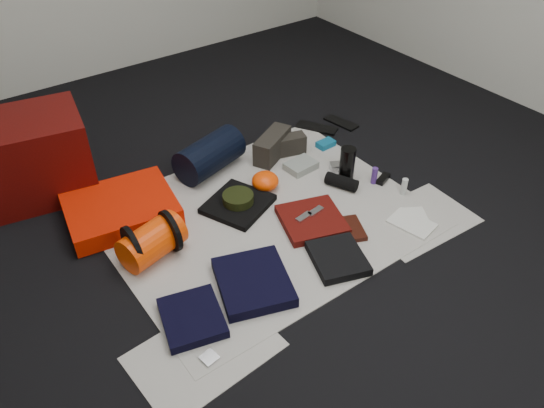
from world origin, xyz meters
TOP-DOWN VIEW (x-y plane):
  - floor at (0.00, 0.00)m, footprint 4.50×4.50m
  - newspaper_mat at (0.00, 0.00)m, footprint 1.60×1.30m
  - newspaper_sheet_front_left at (-0.70, -0.55)m, footprint 0.61×0.44m
  - newspaper_sheet_front_right at (0.65, -0.50)m, footprint 0.60×0.43m
  - red_cabinet at (-0.87, 0.95)m, footprint 0.63×0.55m
  - sleeping_pad at (-0.61, 0.46)m, footprint 0.62×0.54m
  - stuff_sack at (-0.61, 0.08)m, footprint 0.34×0.25m
  - sack_strap_left at (-0.71, 0.08)m, footprint 0.02×0.22m
  - sack_strap_right at (-0.51, 0.08)m, footprint 0.02×0.22m
  - navy_duffel at (-0.01, 0.55)m, footprint 0.46×0.32m
  - boonie_brim at (-0.07, 0.16)m, footprint 0.28×0.28m
  - boonie_crown at (-0.07, 0.16)m, footprint 0.17×0.17m
  - hiking_boot_left at (0.38, 0.45)m, footprint 0.32×0.24m
  - hiking_boot_right at (0.47, 0.43)m, footprint 0.26×0.16m
  - flip_flop_left at (0.83, 0.56)m, footprint 0.23×0.29m
  - flip_flop_right at (1.01, 0.51)m, footprint 0.13×0.25m
  - trousers_navy_a at (-0.66, -0.39)m, footprint 0.32×0.34m
  - trousers_navy_b at (-0.33, -0.38)m, footprint 0.42×0.45m
  - trousers_charcoal at (0.09, -0.48)m, footprint 0.32×0.34m
  - black_tshirt at (-0.07, 0.16)m, footprint 0.42×0.41m
  - red_shirt at (0.17, -0.19)m, footprint 0.40×0.40m
  - orange_stuff_sack at (0.15, 0.21)m, footprint 0.17×0.17m
  - first_aid_pouch at (0.44, 0.24)m, footprint 0.19×0.15m
  - water_bottle at (0.57, -0.01)m, footprint 0.11×0.11m
  - speaker at (0.51, -0.04)m, footprint 0.14×0.20m
  - compact_camera at (0.62, 0.10)m, footprint 0.12×0.11m
  - cyan_case at (0.73, 0.34)m, footprint 0.12×0.08m
  - toiletry_purple at (0.69, -0.12)m, footprint 0.04×0.04m
  - toiletry_clear at (0.75, -0.30)m, footprint 0.04×0.04m
  - paperback_book at (0.29, -0.35)m, footprint 0.19×0.22m
  - map_booklet at (0.59, -0.51)m, footprint 0.20×0.25m
  - map_printout at (0.64, -0.48)m, footprint 0.20×0.22m
  - sunglasses at (0.75, -0.14)m, footprint 0.12×0.08m
  - key_cluster at (-0.70, -0.59)m, footprint 0.07×0.07m
  - tape_roll at (-0.05, 0.19)m, footprint 0.05×0.05m
  - energy_bar_a at (0.13, -0.17)m, footprint 0.10×0.05m
  - energy_bar_b at (0.21, -0.17)m, footprint 0.10×0.05m

SIDE VIEW (x-z plane):
  - floor at x=0.00m, z-range -0.02..0.00m
  - newspaper_sheet_front_left at x=-0.70m, z-range 0.00..0.00m
  - newspaper_sheet_front_right at x=0.65m, z-range 0.00..0.00m
  - newspaper_mat at x=0.00m, z-range 0.00..0.01m
  - flip_flop_right at x=1.01m, z-range 0.00..0.01m
  - flip_flop_left at x=0.83m, z-range 0.00..0.02m
  - map_printout at x=0.64m, z-range 0.01..0.01m
  - boonie_brim at x=-0.07m, z-range 0.01..0.01m
  - key_cluster at x=-0.70m, z-range 0.01..0.02m
  - map_booklet at x=0.59m, z-range 0.01..0.02m
  - paperback_book at x=0.29m, z-range 0.01..0.03m
  - sunglasses at x=0.75m, z-range 0.01..0.03m
  - black_tshirt at x=-0.07m, z-range 0.01..0.04m
  - cyan_case at x=0.73m, z-range 0.01..0.04m
  - red_shirt at x=0.17m, z-range 0.01..0.05m
  - compact_camera at x=0.62m, z-range 0.01..0.05m
  - trousers_charcoal at x=0.09m, z-range 0.01..0.05m
  - first_aid_pouch at x=0.44m, z-range 0.01..0.05m
  - trousers_navy_a at x=-0.66m, z-range 0.01..0.05m
  - trousers_navy_b at x=-0.33m, z-range 0.01..0.06m
  - speaker at x=0.51m, z-range 0.01..0.08m
  - boonie_crown at x=-0.07m, z-range 0.01..0.09m
  - energy_bar_a at x=0.13m, z-range 0.05..0.06m
  - energy_bar_b at x=0.21m, z-range 0.05..0.06m
  - toiletry_clear at x=0.75m, z-range 0.01..0.11m
  - tape_roll at x=-0.05m, z-range 0.04..0.07m
  - sleeping_pad at x=-0.61m, z-range 0.01..0.11m
  - orange_stuff_sack at x=0.15m, z-range 0.01..0.11m
  - toiletry_purple at x=0.69m, z-range 0.01..0.11m
  - hiking_boot_right at x=0.47m, z-range 0.01..0.13m
  - hiking_boot_left at x=0.38m, z-range 0.01..0.16m
  - stuff_sack at x=-0.61m, z-range 0.01..0.19m
  - navy_duffel at x=-0.01m, z-range 0.01..0.22m
  - sack_strap_left at x=-0.71m, z-range 0.01..0.22m
  - sack_strap_right at x=-0.51m, z-range 0.01..0.22m
  - water_bottle at x=0.57m, z-range 0.01..0.23m
  - red_cabinet at x=-0.87m, z-range 0.00..0.46m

